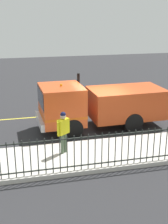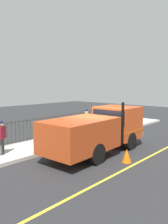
% 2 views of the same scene
% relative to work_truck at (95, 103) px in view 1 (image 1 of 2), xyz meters
% --- Properties ---
extents(ground_plane, '(52.67, 52.67, 0.00)m').
position_rel_work_truck_xyz_m(ground_plane, '(0.34, 0.23, -1.31)').
color(ground_plane, '#2B2B2D').
rests_on(ground_plane, ground).
extents(sidewalk_slab, '(2.68, 23.94, 0.17)m').
position_rel_work_truck_xyz_m(sidewalk_slab, '(3.13, 0.23, -1.22)').
color(sidewalk_slab, beige).
rests_on(sidewalk_slab, ground).
extents(lane_marking, '(0.12, 21.55, 0.01)m').
position_rel_work_truck_xyz_m(lane_marking, '(-2.35, 0.23, -1.30)').
color(lane_marking, yellow).
rests_on(lane_marking, ground).
extents(work_truck, '(2.44, 6.46, 2.66)m').
position_rel_work_truck_xyz_m(work_truck, '(0.00, 0.00, 0.00)').
color(work_truck, '#D84C1E').
rests_on(work_truck, ground).
extents(worker_standing, '(0.47, 0.54, 1.75)m').
position_rel_work_truck_xyz_m(worker_standing, '(2.78, -2.08, -0.06)').
color(worker_standing, yellow).
rests_on(worker_standing, sidewalk_slab).
extents(iron_fence, '(0.04, 20.39, 1.37)m').
position_rel_work_truck_xyz_m(iron_fence, '(4.31, 0.23, -0.44)').
color(iron_fence, '#2D332D').
rests_on(iron_fence, sidewalk_slab).
extents(traffic_cone, '(0.44, 0.44, 0.63)m').
position_rel_work_truck_xyz_m(traffic_cone, '(-1.92, 0.52, -0.99)').
color(traffic_cone, orange).
rests_on(traffic_cone, ground).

